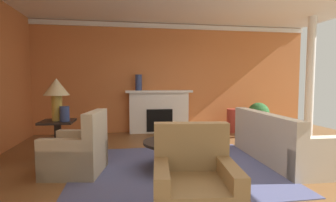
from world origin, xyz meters
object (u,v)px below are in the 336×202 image
(sofa, at_px, (280,144))
(side_table, at_px, (58,137))
(armchair_near_window, at_px, (78,153))
(table_lamp, at_px, (57,91))
(coffee_table, at_px, (175,148))
(vase_mantel_left, at_px, (139,83))
(fireplace, at_px, (159,113))
(vase_tall_corner, at_px, (233,121))
(potted_plant, at_px, (258,115))
(armchair_facing_fireplace, at_px, (195,191))
(vase_on_side_table, at_px, (65,114))

(sofa, height_order, side_table, sofa)
(armchair_near_window, relative_size, table_lamp, 1.27)
(coffee_table, distance_m, vase_mantel_left, 3.17)
(fireplace, height_order, vase_tall_corner, fireplace)
(fireplace, height_order, potted_plant, fireplace)
(fireplace, height_order, armchair_facing_fireplace, fireplace)
(vase_tall_corner, bearing_deg, fireplace, 171.48)
(side_table, bearing_deg, fireplace, 45.90)
(vase_on_side_table, relative_size, vase_tall_corner, 0.41)
(armchair_facing_fireplace, xyz_separation_m, table_lamp, (-1.85, 2.43, 0.92))
(vase_tall_corner, xyz_separation_m, potted_plant, (0.60, -0.30, 0.17))
(armchair_near_window, height_order, vase_tall_corner, armchair_near_window)
(armchair_facing_fireplace, bearing_deg, vase_on_side_table, 126.37)
(side_table, distance_m, vase_mantel_left, 2.80)
(fireplace, height_order, vase_on_side_table, fireplace)
(fireplace, relative_size, armchair_facing_fireplace, 1.89)
(coffee_table, relative_size, side_table, 1.43)
(side_table, height_order, vase_mantel_left, vase_mantel_left)
(vase_on_side_table, xyz_separation_m, vase_tall_corner, (3.95, 1.99, -0.51))
(table_lamp, height_order, vase_on_side_table, table_lamp)
(armchair_near_window, relative_size, armchair_facing_fireplace, 1.00)
(table_lamp, xyz_separation_m, vase_mantel_left, (1.56, 2.12, 0.14))
(table_lamp, xyz_separation_m, potted_plant, (4.70, 1.58, -0.73))
(armchair_near_window, height_order, coffee_table, armchair_near_window)
(armchair_facing_fireplace, distance_m, vase_tall_corner, 4.86)
(vase_on_side_table, height_order, potted_plant, vase_on_side_table)
(vase_on_side_table, bearing_deg, armchair_near_window, -64.80)
(armchair_facing_fireplace, distance_m, potted_plant, 4.92)
(vase_mantel_left, height_order, vase_tall_corner, vase_mantel_left)
(coffee_table, bearing_deg, armchair_facing_fireplace, -93.71)
(vase_mantel_left, bearing_deg, side_table, -126.23)
(side_table, relative_size, table_lamp, 0.93)
(side_table, relative_size, vase_tall_corner, 1.09)
(potted_plant, bearing_deg, vase_on_side_table, -159.57)
(armchair_facing_fireplace, xyz_separation_m, potted_plant, (2.85, 4.01, 0.19))
(armchair_facing_fireplace, relative_size, table_lamp, 1.27)
(sofa, relative_size, potted_plant, 2.55)
(armchair_facing_fireplace, height_order, vase_tall_corner, armchair_facing_fireplace)
(sofa, xyz_separation_m, armchair_facing_fireplace, (-2.02, -1.71, 0.01))
(fireplace, distance_m, coffee_table, 3.03)
(vase_tall_corner, bearing_deg, sofa, -95.09)
(fireplace, distance_m, potted_plant, 2.67)
(armchair_near_window, distance_m, table_lamp, 1.31)
(armchair_near_window, relative_size, side_table, 1.36)
(fireplace, height_order, armchair_near_window, fireplace)
(armchair_near_window, height_order, side_table, armchair_near_window)
(armchair_near_window, bearing_deg, vase_on_side_table, 115.20)
(armchair_near_window, bearing_deg, armchair_facing_fireplace, -49.70)
(vase_mantel_left, distance_m, potted_plant, 3.31)
(vase_on_side_table, height_order, vase_tall_corner, vase_on_side_table)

